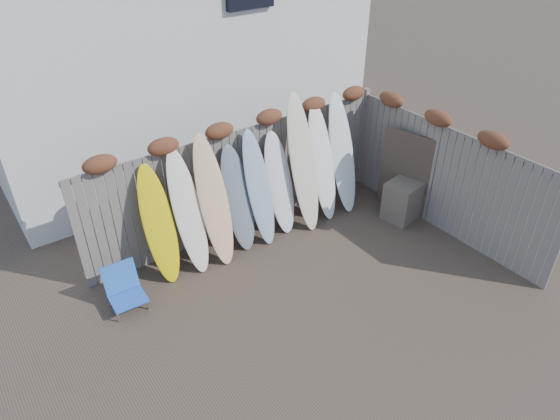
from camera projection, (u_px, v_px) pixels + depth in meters
ground at (324, 296)px, 7.98m from camera, size 80.00×80.00×0.00m
back_fence at (244, 171)px, 8.98m from camera, size 6.05×0.28×2.24m
right_fence at (445, 173)px, 8.98m from camera, size 0.28×4.40×2.24m
house at (157, 10)px, 10.87m from camera, size 8.50×5.50×6.33m
beach_chair at (124, 288)px, 7.65m from camera, size 0.54×0.57×0.69m
wooden_crate at (403, 200)px, 9.64m from camera, size 0.75×0.66×0.78m
lattice_panel at (407, 173)px, 9.62m from camera, size 0.33×1.09×1.67m
surfboard_0 at (159, 225)px, 7.92m from camera, size 0.54×0.72×1.95m
surfboard_1 at (188, 213)px, 8.10m from camera, size 0.51×0.76×2.09m
surfboard_2 at (214, 202)px, 8.26m from camera, size 0.53×0.79×2.21m
surfboard_3 at (238, 199)px, 8.66m from camera, size 0.55×0.69×1.86m
surfboard_4 at (259, 189)px, 8.77m from camera, size 0.46×0.73×2.05m
surfboard_5 at (280, 183)px, 9.09m from camera, size 0.54×0.69×1.88m
surfboard_6 at (303, 164)px, 9.08m from camera, size 0.59×0.91×2.49m
surfboard_7 at (322, 163)px, 9.43m from camera, size 0.53×0.80×2.19m
surfboard_8 at (342, 154)px, 9.64m from camera, size 0.57×0.83×2.27m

